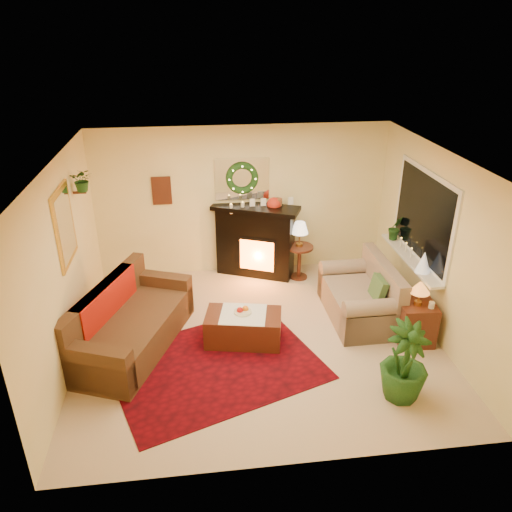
{
  "coord_description": "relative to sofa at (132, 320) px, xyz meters",
  "views": [
    {
      "loc": [
        -0.79,
        -5.88,
        4.16
      ],
      "look_at": [
        0.0,
        0.35,
        1.15
      ],
      "focal_mm": 35.0,
      "sensor_mm": 36.0,
      "label": 1
    }
  ],
  "objects": [
    {
      "name": "wall_back",
      "position": [
        1.74,
        2.21,
        0.87
      ],
      "size": [
        5.0,
        5.0,
        0.0
      ],
      "primitive_type": "plane",
      "color": "#EFD88C",
      "rests_on": "ground"
    },
    {
      "name": "loveseat",
      "position": [
        3.33,
        0.37,
        -0.01
      ],
      "size": [
        0.9,
        1.53,
        0.88
      ],
      "primitive_type": "cube",
      "rotation": [
        0.0,
        0.0,
        0.01
      ],
      "color": "tan",
      "rests_on": "floor"
    },
    {
      "name": "fruit_bowl",
      "position": [
        1.51,
        -0.03,
        0.02
      ],
      "size": [
        0.25,
        0.25,
        0.06
      ],
      "primitive_type": "cylinder",
      "color": "#E9E7C7",
      "rests_on": "coffee_table"
    },
    {
      "name": "wreath",
      "position": [
        1.74,
        2.15,
        1.29
      ],
      "size": [
        0.55,
        0.11,
        0.55
      ],
      "primitive_type": "torus",
      "rotation": [
        1.57,
        0.0,
        0.0
      ],
      "color": "#194719",
      "rests_on": "wall_back"
    },
    {
      "name": "sofa",
      "position": [
        0.0,
        0.0,
        0.0
      ],
      "size": [
        1.66,
        2.33,
        0.92
      ],
      "primitive_type": "cube",
      "rotation": [
        0.0,
        0.0,
        -0.38
      ],
      "color": "brown",
      "rests_on": "floor"
    },
    {
      "name": "mantel_mirror",
      "position": [
        1.74,
        2.19,
        1.27
      ],
      "size": [
        0.92,
        0.02,
        0.72
      ],
      "primitive_type": "cube",
      "color": "white",
      "rests_on": "wall_back"
    },
    {
      "name": "wall_front",
      "position": [
        1.74,
        -2.29,
        0.87
      ],
      "size": [
        5.0,
        5.0,
        0.0
      ],
      "primitive_type": "plane",
      "color": "#EFD88C",
      "rests_on": "ground"
    },
    {
      "name": "mantel_candle_b",
      "position": [
        1.73,
        1.98,
        0.83
      ],
      "size": [
        0.06,
        0.06,
        0.19
      ],
      "primitive_type": "cylinder",
      "color": "beige",
      "rests_on": "fireplace"
    },
    {
      "name": "mini_tree",
      "position": [
        4.1,
        0.04,
        0.61
      ],
      "size": [
        0.21,
        0.21,
        0.32
      ],
      "primitive_type": "cone",
      "color": "white",
      "rests_on": "window_sill"
    },
    {
      "name": "mantel_candle_a",
      "position": [
        1.53,
        1.95,
        0.83
      ],
      "size": [
        0.06,
        0.06,
        0.17
      ],
      "primitive_type": "cylinder",
      "color": "beige",
      "rests_on": "fireplace"
    },
    {
      "name": "fireplace",
      "position": [
        1.95,
        2.0,
        0.12
      ],
      "size": [
        1.37,
        0.91,
        1.21
      ],
      "primitive_type": "cube",
      "rotation": [
        0.0,
        0.0,
        -0.41
      ],
      "color": "#342016",
      "rests_on": "floor"
    },
    {
      "name": "coffee_table",
      "position": [
        1.52,
        -0.06,
        -0.22
      ],
      "size": [
        1.14,
        0.77,
        0.44
      ],
      "primitive_type": "cube",
      "rotation": [
        0.0,
        0.0,
        -0.2
      ],
      "color": "black",
      "rests_on": "floor"
    },
    {
      "name": "wall_art",
      "position": [
        0.39,
        2.19,
        1.12
      ],
      "size": [
        0.32,
        0.03,
        0.48
      ],
      "primitive_type": "cube",
      "color": "#381E11",
      "rests_on": "wall_back"
    },
    {
      "name": "window_glass",
      "position": [
        4.21,
        0.51,
        1.12
      ],
      "size": [
        0.02,
        1.7,
        1.22
      ],
      "primitive_type": "cube",
      "color": "black",
      "rests_on": "wall_right"
    },
    {
      "name": "ceiling",
      "position": [
        1.74,
        -0.04,
        2.17
      ],
      "size": [
        5.0,
        5.0,
        0.0
      ],
      "primitive_type": "plane",
      "color": "white",
      "rests_on": "ground"
    },
    {
      "name": "poinsettia",
      "position": [
        2.26,
        1.97,
        0.87
      ],
      "size": [
        0.24,
        0.24,
        0.24
      ],
      "primitive_type": "sphere",
      "color": "red",
      "rests_on": "fireplace"
    },
    {
      "name": "area_rug",
      "position": [
        1.09,
        -0.57,
        -0.42
      ],
      "size": [
        3.11,
        2.73,
        0.01
      ],
      "primitive_type": "cube",
      "rotation": [
        0.0,
        0.0,
        0.35
      ],
      "color": "#590A0C",
      "rests_on": "floor"
    },
    {
      "name": "hanging_plant",
      "position": [
        -0.6,
        1.01,
        1.54
      ],
      "size": [
        0.33,
        0.28,
        0.36
      ],
      "primitive_type": "imported",
      "color": "#194719",
      "rests_on": "wall_left"
    },
    {
      "name": "floor",
      "position": [
        1.74,
        -0.04,
        -0.43
      ],
      "size": [
        5.0,
        5.0,
        0.0
      ],
      "primitive_type": "plane",
      "color": "beige",
      "rests_on": "ground"
    },
    {
      "name": "wall_right",
      "position": [
        4.24,
        -0.04,
        0.87
      ],
      "size": [
        4.5,
        4.5,
        0.0
      ],
      "primitive_type": "plane",
      "color": "#EFD88C",
      "rests_on": "ground"
    },
    {
      "name": "red_throw",
      "position": [
        -0.07,
        0.16,
        0.02
      ],
      "size": [
        0.86,
        1.39,
        0.02
      ],
      "primitive_type": "cube",
      "color": "red",
      "rests_on": "sofa"
    },
    {
      "name": "wall_left",
      "position": [
        -0.76,
        -0.04,
        0.87
      ],
      "size": [
        4.5,
        4.5,
        0.0
      ],
      "primitive_type": "plane",
      "color": "#EFD88C",
      "rests_on": "ground"
    },
    {
      "name": "sill_plant",
      "position": [
        4.13,
        1.19,
        0.65
      ],
      "size": [
        0.29,
        0.23,
        0.53
      ],
      "primitive_type": "imported",
      "color": "#22501D",
      "rests_on": "window_sill"
    },
    {
      "name": "side_table_round",
      "position": [
        2.68,
        1.73,
        -0.11
      ],
      "size": [
        0.54,
        0.54,
        0.61
      ],
      "primitive_type": "cylinder",
      "rotation": [
        0.0,
        0.0,
        0.16
      ],
      "color": "#4F3721",
      "rests_on": "floor"
    },
    {
      "name": "window_sill",
      "position": [
        4.12,
        0.51,
        0.44
      ],
      "size": [
        0.22,
        1.86,
        0.04
      ],
      "primitive_type": "cube",
      "color": "white",
      "rests_on": "wall_right"
    },
    {
      "name": "floor_palm",
      "position": [
        3.28,
        -1.44,
        0.02
      ],
      "size": [
        2.19,
        2.19,
        3.02
      ],
      "primitive_type": "imported",
      "rotation": [
        0.0,
        0.0,
        0.37
      ],
      "color": "#255C1D",
      "rests_on": "floor"
    },
    {
      "name": "window_frame",
      "position": [
        4.23,
        0.51,
        1.12
      ],
      "size": [
        0.03,
        1.86,
        1.36
      ],
      "primitive_type": "cube",
      "color": "white",
      "rests_on": "wall_right"
    },
    {
      "name": "gold_mirror",
      "position": [
        -0.74,
        0.26,
        1.32
      ],
      "size": [
        0.03,
        0.84,
        1.0
      ],
      "primitive_type": "cube",
      "color": "gold",
      "rests_on": "wall_left"
    },
    {
      "name": "end_table_square",
      "position": [
        3.91,
        -0.35,
        -0.16
      ],
      "size": [
        0.53,
        0.53,
        0.6
      ],
      "primitive_type": "cube",
      "rotation": [
        0.0,
        0.0,
        -0.08
      ],
      "color": "#41180D",
      "rests_on": "floor"
    },
    {
      "name": "lamp_tiffany",
      "position": [
        3.89,
        -0.37,
        0.31
      ],
      "size": [
        0.27,
        0.27,
        0.4
      ],
      "primitive_type": "cone",
      "color": "gold",
      "rests_on": "end_table_square"
    },
    {
      "name": "lamp_cream",
      "position": [
        2.67,
        1.74,
        0.45
      ],
      "size": [
        0.29,
        0.29,
        0.44
      ],
      "primitive_type": "cone",
      "color": "beige",
      "rests_on": "side_table_round"
    }
  ]
}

